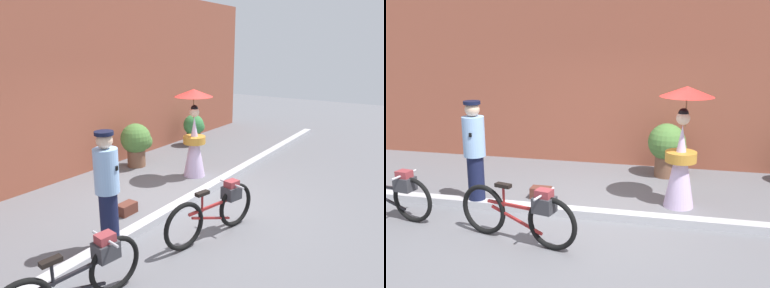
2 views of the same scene
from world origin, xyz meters
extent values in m
plane|color=slate|center=(0.00, 0.00, 0.00)|extent=(30.00, 30.00, 0.00)
cube|color=brown|center=(0.00, 3.08, 2.08)|extent=(14.00, 0.40, 4.16)
cube|color=#B2B2B7|center=(0.00, 0.00, 0.06)|extent=(14.00, 0.20, 0.12)
torus|color=black|center=(-2.46, -0.74, 0.34)|extent=(0.68, 0.16, 0.68)
cube|color=black|center=(-3.00, -0.66, 0.48)|extent=(0.90, 0.16, 0.04)
cylinder|color=black|center=(-3.19, -0.64, 0.59)|extent=(0.03, 0.03, 0.28)
cube|color=black|center=(-3.19, -0.64, 0.73)|extent=(0.23, 0.12, 0.05)
cylinder|color=silver|center=(-2.57, -0.72, 0.71)|extent=(0.10, 0.48, 0.03)
cube|color=#333338|center=(-2.57, -0.72, 0.57)|extent=(0.29, 0.25, 0.20)
cube|color=maroon|center=(-2.57, -0.72, 0.70)|extent=(0.22, 0.19, 0.14)
torus|color=black|center=(-0.25, -1.12, 0.35)|extent=(0.70, 0.23, 0.71)
torus|color=black|center=(-1.29, -0.87, 0.35)|extent=(0.70, 0.23, 0.71)
cube|color=maroon|center=(-0.77, -1.00, 0.50)|extent=(0.88, 0.24, 0.04)
cube|color=maroon|center=(-0.77, -1.00, 0.30)|extent=(0.77, 0.21, 0.28)
cylinder|color=maroon|center=(-0.96, -0.95, 0.61)|extent=(0.03, 0.03, 0.29)
cube|color=black|center=(-0.96, -0.95, 0.75)|extent=(0.23, 0.14, 0.05)
cylinder|color=silver|center=(-0.35, -1.10, 0.74)|extent=(0.14, 0.47, 0.03)
cube|color=#333338|center=(-0.35, -1.10, 0.59)|extent=(0.30, 0.27, 0.20)
cube|color=maroon|center=(-0.35, -1.10, 0.72)|extent=(0.23, 0.20, 0.14)
cylinder|color=#141938|center=(-1.83, 0.04, 0.42)|extent=(0.26, 0.26, 0.83)
cylinder|color=#8CB2E0|center=(-1.83, 0.04, 1.15)|extent=(0.34, 0.34, 0.62)
sphere|color=#D8B293|center=(-1.83, 0.04, 1.57)|extent=(0.23, 0.23, 0.23)
cylinder|color=black|center=(-1.83, 0.04, 1.67)|extent=(0.26, 0.26, 0.05)
cube|color=black|center=(-1.83, 0.04, 1.21)|extent=(0.11, 0.38, 0.06)
cone|color=silver|center=(1.32, 0.75, 0.66)|extent=(0.48, 0.48, 1.33)
cylinder|color=#C1842D|center=(1.32, 0.75, 0.82)|extent=(0.49, 0.49, 0.16)
sphere|color=beige|center=(1.32, 0.75, 1.43)|extent=(0.21, 0.21, 0.21)
sphere|color=black|center=(1.32, 0.75, 1.51)|extent=(0.16, 0.16, 0.16)
cylinder|color=olive|center=(1.36, 0.79, 1.56)|extent=(0.02, 0.02, 0.55)
cone|color=red|center=(1.36, 0.79, 1.84)|extent=(0.83, 0.83, 0.16)
cylinder|color=brown|center=(1.07, 2.27, 0.20)|extent=(0.43, 0.43, 0.40)
sphere|color=#4C7A38|center=(1.07, 2.27, 0.68)|extent=(0.72, 0.72, 0.72)
sphere|color=#4C7A38|center=(1.25, 2.16, 0.59)|extent=(0.40, 0.40, 0.40)
cylinder|color=black|center=(3.53, 2.29, 0.17)|extent=(0.41, 0.41, 0.34)
sphere|color=#387F42|center=(3.53, 2.29, 0.59)|extent=(0.61, 0.61, 0.61)
sphere|color=#387F42|center=(3.68, 2.20, 0.51)|extent=(0.33, 0.33, 0.33)
cube|color=#592D23|center=(-0.94, 0.60, 0.10)|extent=(0.34, 0.21, 0.19)
cube|color=#47241C|center=(-0.94, 0.54, 0.14)|extent=(0.29, 0.07, 0.07)
camera|label=1|loc=(-4.96, -3.56, 2.76)|focal=33.66mm
camera|label=2|loc=(1.19, -6.00, 2.64)|focal=40.68mm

